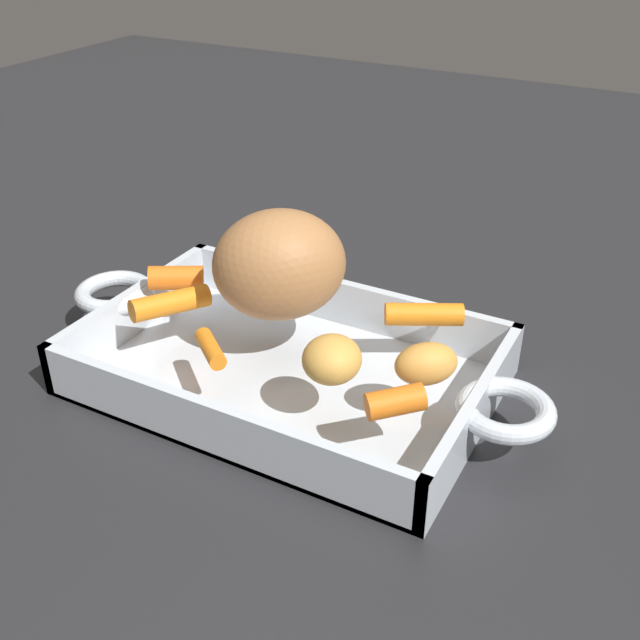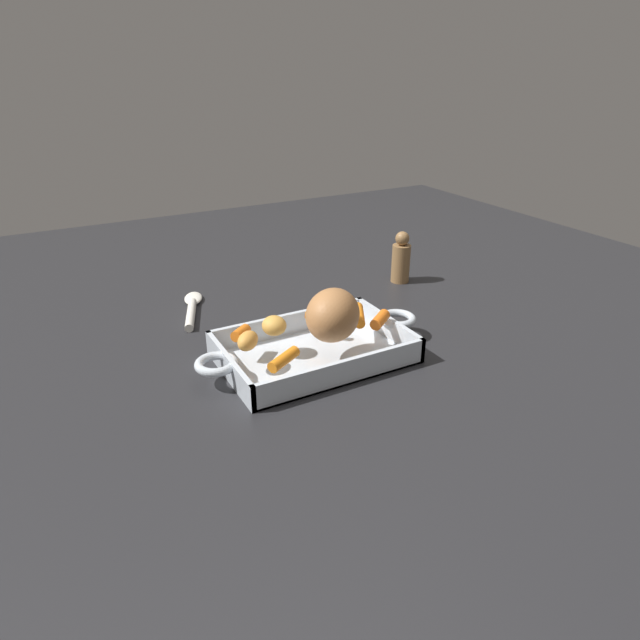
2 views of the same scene
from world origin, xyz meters
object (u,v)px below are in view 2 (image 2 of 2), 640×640
potato_whole (248,341)px  baby_carrot_center_right (318,317)px  baby_carrot_northeast (241,333)px  baby_carrot_long (380,320)px  baby_carrot_southwest (284,359)px  potato_corner (274,326)px  roasting_dish (314,350)px  pepper_mill (401,259)px  pork_roast (333,315)px  serving_spoon (192,307)px  baby_carrot_short (359,315)px

potato_whole → baby_carrot_center_right: bearing=-163.6°
baby_carrot_northeast → baby_carrot_long: size_ratio=0.84×
baby_carrot_southwest → potato_corner: (-0.03, -0.11, 0.01)m
roasting_dish → potato_whole: bearing=-3.4°
baby_carrot_southwest → pepper_mill: 0.58m
roasting_dish → baby_carrot_long: baby_carrot_long is taller
pepper_mill → pork_roast: bearing=38.0°
baby_carrot_northeast → baby_carrot_southwest: 0.13m
roasting_dish → baby_carrot_northeast: (0.12, -0.06, 0.04)m
potato_corner → serving_spoon: size_ratio=0.23×
baby_carrot_center_right → serving_spoon: (0.18, -0.27, -0.05)m
serving_spoon → roasting_dish: bearing=-137.4°
pork_roast → baby_carrot_southwest: pork_roast is taller
baby_carrot_southwest → potato_whole: bearing=-67.6°
serving_spoon → baby_carrot_center_right: bearing=-127.3°
roasting_dish → potato_corner: 0.09m
baby_carrot_short → potato_whole: potato_whole is taller
baby_carrot_southwest → baby_carrot_long: (-0.23, -0.05, 0.00)m
baby_carrot_southwest → pork_roast: bearing=-160.2°
pork_roast → baby_carrot_southwest: (0.12, 0.04, -0.04)m
baby_carrot_center_right → baby_carrot_short: size_ratio=0.69×
potato_corner → baby_carrot_northeast: bearing=-15.1°
pork_roast → pepper_mill: 0.46m
potato_whole → pepper_mill: (-0.51, -0.24, -0.01)m
roasting_dish → potato_whole: size_ratio=9.18×
roasting_dish → potato_corner: bearing=-31.2°
baby_carrot_northeast → baby_carrot_long: bearing=163.3°
pork_roast → potato_corner: 0.11m
pork_roast → pepper_mill: size_ratio=0.88×
baby_carrot_center_right → potato_corner: potato_corner is taller
pork_roast → baby_carrot_short: pork_roast is taller
baby_carrot_center_right → baby_carrot_southwest: baby_carrot_southwest is taller
potato_whole → serving_spoon: (0.01, -0.32, -0.06)m
serving_spoon → baby_carrot_long: bearing=-122.6°
baby_carrot_short → baby_carrot_long: same height
baby_carrot_short → serving_spoon: 0.40m
baby_carrot_short → pepper_mill: 0.36m
baby_carrot_center_right → roasting_dish: bearing=56.2°
pork_roast → potato_corner: bearing=-38.1°
potato_whole → pepper_mill: size_ratio=0.38×
baby_carrot_southwest → pepper_mill: size_ratio=0.51×
roasting_dish → baby_carrot_short: size_ratio=6.42×
roasting_dish → baby_carrot_short: 0.12m
baby_carrot_center_right → pepper_mill: (-0.35, -0.20, 0.00)m
baby_carrot_long → potato_corner: bearing=-17.2°
baby_carrot_southwest → pepper_mill: pepper_mill is taller
baby_carrot_southwest → pepper_mill: (-0.48, -0.32, 0.00)m
potato_corner → pepper_mill: pepper_mill is taller
baby_carrot_center_right → baby_carrot_long: 0.12m
baby_carrot_center_right → potato_corner: size_ratio=1.03×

